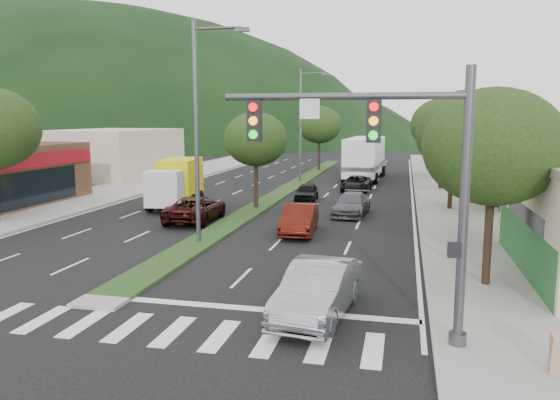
% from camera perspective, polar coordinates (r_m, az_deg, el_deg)
% --- Properties ---
extents(ground, '(160.00, 160.00, 0.00)m').
position_cam_1_polar(ground, '(18.64, -17.57, -9.88)').
color(ground, black).
rests_on(ground, ground).
extents(sidewalk_right, '(5.00, 90.00, 0.15)m').
position_cam_1_polar(sidewalk_right, '(40.71, 17.47, 0.17)').
color(sidewalk_right, gray).
rests_on(sidewalk_right, ground).
extents(sidewalk_left, '(6.00, 90.00, 0.15)m').
position_cam_1_polar(sidewalk_left, '(46.22, -15.87, 1.20)').
color(sidewalk_left, gray).
rests_on(sidewalk_left, ground).
extents(median, '(1.60, 56.00, 0.12)m').
position_cam_1_polar(median, '(44.50, 0.90, 1.24)').
color(median, '#183212').
rests_on(median, ground).
extents(crosswalk, '(19.00, 2.20, 0.01)m').
position_cam_1_polar(crosswalk, '(17.05, -21.03, -11.79)').
color(crosswalk, silver).
rests_on(crosswalk, ground).
extents(traffic_signal, '(6.12, 0.40, 7.00)m').
position_cam_1_polar(traffic_signal, '(13.67, 12.34, 3.64)').
color(traffic_signal, '#47494C').
rests_on(traffic_signal, ground).
extents(bldg_left_far, '(9.00, 14.00, 4.60)m').
position_cam_1_polar(bldg_left_far, '(56.76, -16.94, 4.74)').
color(bldg_left_far, beige).
rests_on(bldg_left_far, ground).
extents(bldg_right_far, '(10.00, 16.00, 5.20)m').
position_cam_1_polar(bldg_right_far, '(60.15, 22.86, 4.92)').
color(bldg_right_far, beige).
rests_on(bldg_right_far, ground).
extents(hill_far, '(176.00, 132.00, 82.00)m').
position_cam_1_polar(hill_far, '(153.78, -22.68, 5.82)').
color(hill_far, black).
rests_on(hill_far, ground).
extents(tree_r_a, '(4.60, 4.60, 6.63)m').
position_cam_1_polar(tree_r_a, '(19.40, 21.39, 5.18)').
color(tree_r_a, black).
rests_on(tree_r_a, sidewalk_right).
extents(tree_r_b, '(4.80, 4.80, 6.94)m').
position_cam_1_polar(tree_r_b, '(27.32, 18.99, 6.59)').
color(tree_r_b, black).
rests_on(tree_r_b, sidewalk_right).
extents(tree_r_c, '(4.40, 4.40, 6.48)m').
position_cam_1_polar(tree_r_c, '(35.30, 17.62, 6.54)').
color(tree_r_c, black).
rests_on(tree_r_c, sidewalk_right).
extents(tree_r_d, '(5.00, 5.00, 7.17)m').
position_cam_1_polar(tree_r_d, '(45.26, 16.64, 7.51)').
color(tree_r_d, black).
rests_on(tree_r_d, sidewalk_right).
extents(tree_r_e, '(4.60, 4.60, 6.71)m').
position_cam_1_polar(tree_r_e, '(55.25, 15.97, 7.38)').
color(tree_r_e, black).
rests_on(tree_r_e, sidewalk_right).
extents(tree_med_near, '(4.00, 4.00, 6.02)m').
position_cam_1_polar(tree_med_near, '(34.43, -2.56, 6.36)').
color(tree_med_near, black).
rests_on(tree_med_near, median).
extents(tree_med_far, '(4.80, 4.80, 6.94)m').
position_cam_1_polar(tree_med_far, '(59.87, 4.13, 7.86)').
color(tree_med_far, black).
rests_on(tree_med_far, median).
extents(streetlight_near, '(2.60, 0.25, 10.00)m').
position_cam_1_polar(streetlight_near, '(24.83, -8.32, 8.07)').
color(streetlight_near, '#47494C').
rests_on(streetlight_near, ground).
extents(streetlight_mid, '(2.60, 0.25, 10.00)m').
position_cam_1_polar(streetlight_mid, '(48.99, 2.38, 8.39)').
color(streetlight_mid, '#47494C').
rests_on(streetlight_mid, ground).
extents(sedan_silver, '(2.21, 4.98, 1.59)m').
position_cam_1_polar(sedan_silver, '(16.20, 3.99, -9.35)').
color(sedan_silver, '#929499').
rests_on(sedan_silver, ground).
extents(suv_maroon, '(2.62, 5.29, 1.44)m').
position_cam_1_polar(suv_maroon, '(30.91, -8.79, -0.90)').
color(suv_maroon, black).
rests_on(suv_maroon, ground).
extents(car_queue_a, '(1.63, 3.65, 1.22)m').
position_cam_1_polar(car_queue_a, '(38.18, 2.80, 0.83)').
color(car_queue_a, black).
rests_on(car_queue_a, ground).
extents(car_queue_b, '(2.15, 4.65, 1.31)m').
position_cam_1_polar(car_queue_b, '(32.79, 7.48, -0.44)').
color(car_queue_b, '#4F4F54').
rests_on(car_queue_b, ground).
extents(car_queue_c, '(1.82, 4.51, 1.46)m').
position_cam_1_polar(car_queue_c, '(27.37, 2.03, -2.02)').
color(car_queue_c, '#4A130C').
rests_on(car_queue_c, ground).
extents(car_queue_d, '(2.27, 4.51, 1.23)m').
position_cam_1_polar(car_queue_d, '(43.43, 7.97, 1.71)').
color(car_queue_d, black).
rests_on(car_queue_d, ground).
extents(car_queue_e, '(2.15, 4.37, 1.43)m').
position_cam_1_polar(car_queue_e, '(48.71, 8.56, 2.56)').
color(car_queue_e, '#4F4F54').
rests_on(car_queue_e, ground).
extents(car_queue_f, '(1.86, 4.52, 1.31)m').
position_cam_1_polar(car_queue_f, '(53.67, 9.19, 3.03)').
color(car_queue_f, black).
rests_on(car_queue_f, ground).
extents(box_truck, '(3.01, 6.43, 3.06)m').
position_cam_1_polar(box_truck, '(36.32, -10.71, 1.62)').
color(box_truck, silver).
rests_on(box_truck, ground).
extents(motorhome, '(3.62, 10.27, 3.89)m').
position_cam_1_polar(motorhome, '(52.07, 8.86, 4.44)').
color(motorhome, white).
rests_on(motorhome, ground).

